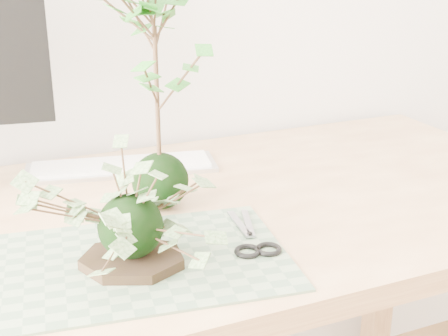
{
  "coord_description": "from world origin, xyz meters",
  "views": [
    {
      "loc": [
        -0.37,
        0.29,
        1.18
      ],
      "look_at": [
        0.0,
        1.14,
        0.84
      ],
      "focal_mm": 50.0,
      "sensor_mm": 36.0,
      "label": 1
    }
  ],
  "objects_px": {
    "maple_kokedama": "(155,42)",
    "keyboard": "(122,166)",
    "desk": "(154,259)",
    "ivy_kokedama": "(129,198)"
  },
  "relations": [
    {
      "from": "desk",
      "to": "ivy_kokedama",
      "type": "xyz_separation_m",
      "value": [
        -0.08,
        -0.17,
        0.2
      ]
    },
    {
      "from": "keyboard",
      "to": "ivy_kokedama",
      "type": "bearing_deg",
      "value": -90.89
    },
    {
      "from": "ivy_kokedama",
      "to": "maple_kokedama",
      "type": "bearing_deg",
      "value": 61.04
    },
    {
      "from": "ivy_kokedama",
      "to": "keyboard",
      "type": "xyz_separation_m",
      "value": [
        0.09,
        0.4,
        -0.1
      ]
    },
    {
      "from": "desk",
      "to": "maple_kokedama",
      "type": "bearing_deg",
      "value": 41.84
    },
    {
      "from": "maple_kokedama",
      "to": "desk",
      "type": "bearing_deg",
      "value": -138.16
    },
    {
      "from": "desk",
      "to": "maple_kokedama",
      "type": "distance_m",
      "value": 0.38
    },
    {
      "from": "desk",
      "to": "maple_kokedama",
      "type": "relative_size",
      "value": 3.89
    },
    {
      "from": "desk",
      "to": "keyboard",
      "type": "distance_m",
      "value": 0.25
    },
    {
      "from": "maple_kokedama",
      "to": "keyboard",
      "type": "relative_size",
      "value": 1.04
    }
  ]
}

